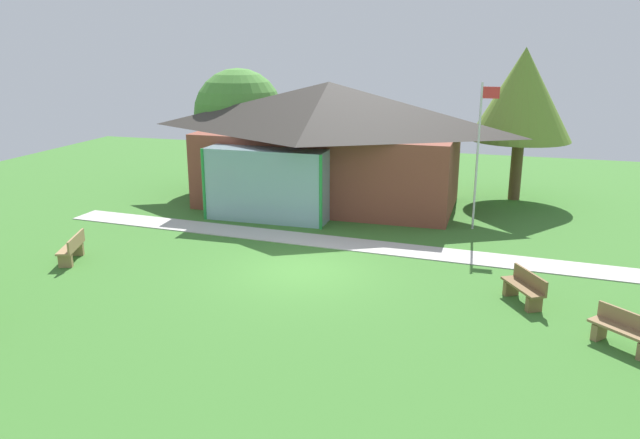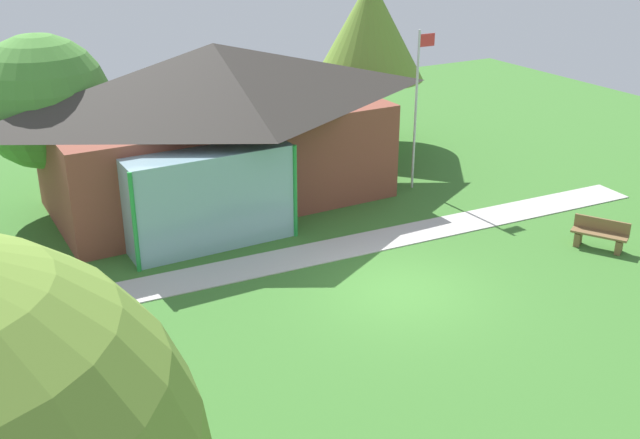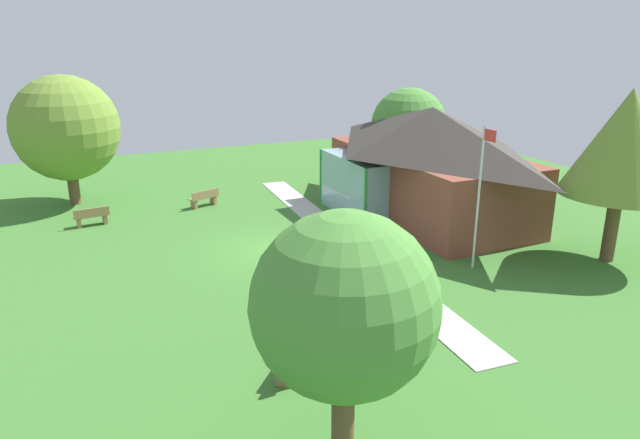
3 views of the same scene
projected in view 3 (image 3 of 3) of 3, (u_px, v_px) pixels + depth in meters
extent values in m
plane|color=#3D752D|center=(279.00, 250.00, 22.85)|extent=(44.00, 44.00, 0.00)
cube|color=brown|center=(429.00, 184.00, 26.77)|extent=(10.29, 5.12, 3.05)
pyramid|color=#38332D|center=(432.00, 129.00, 25.99)|extent=(11.29, 6.12, 1.98)
cube|color=#8CB2BF|center=(353.00, 186.00, 26.93)|extent=(4.63, 1.20, 2.74)
cylinder|color=green|center=(321.00, 177.00, 28.72)|extent=(0.12, 0.12, 2.74)
cylinder|color=green|center=(365.00, 200.00, 24.69)|extent=(0.12, 0.12, 2.74)
cube|color=#BCB7B2|center=(343.00, 240.00, 23.93)|extent=(20.52, 2.48, 0.03)
cylinder|color=silver|center=(478.00, 199.00, 20.33)|extent=(0.08, 0.08, 5.25)
cube|color=red|center=(490.00, 135.00, 19.37)|extent=(0.60, 0.02, 0.40)
cube|color=#9E7A51|center=(91.00, 216.00, 25.64)|extent=(0.59, 1.54, 0.06)
cube|color=#9E7A51|center=(79.00, 223.00, 25.45)|extent=(0.41, 0.20, 0.39)
cube|color=#9E7A51|center=(105.00, 219.00, 25.98)|extent=(0.41, 0.20, 0.39)
cube|color=#9E7A51|center=(92.00, 212.00, 25.41)|extent=(0.22, 1.50, 0.36)
cube|color=brown|center=(329.00, 308.00, 17.04)|extent=(1.14, 1.51, 0.06)
cube|color=brown|center=(318.00, 323.00, 16.69)|extent=(0.43, 0.34, 0.39)
cube|color=brown|center=(339.00, 309.00, 17.54)|extent=(0.43, 0.34, 0.39)
cube|color=brown|center=(334.00, 303.00, 16.87)|extent=(0.82, 1.32, 0.36)
cube|color=olive|center=(291.00, 358.00, 14.45)|extent=(1.42, 1.31, 0.06)
cube|color=olive|center=(283.00, 378.00, 14.02)|extent=(0.38, 0.41, 0.39)
cube|color=olive|center=(298.00, 355.00, 15.02)|extent=(0.38, 0.41, 0.39)
cube|color=olive|center=(298.00, 351.00, 14.33)|extent=(1.18, 1.02, 0.36)
cube|color=#9E7A51|center=(204.00, 197.00, 28.46)|extent=(0.92, 1.56, 0.06)
cube|color=#9E7A51|center=(194.00, 205.00, 28.18)|extent=(0.43, 0.29, 0.39)
cube|color=#9E7A51|center=(213.00, 200.00, 28.90)|extent=(0.43, 0.29, 0.39)
cube|color=#9E7A51|center=(205.00, 194.00, 28.27)|extent=(0.56, 1.43, 0.36)
cylinder|color=brown|center=(343.00, 415.00, 11.32)|extent=(0.46, 0.46, 2.11)
sphere|color=#4C8C38|center=(345.00, 305.00, 10.59)|extent=(3.55, 3.55, 3.55)
cylinder|color=brown|center=(611.00, 228.00, 21.46)|extent=(0.49, 0.49, 2.58)
cone|color=olive|center=(625.00, 142.00, 20.48)|extent=(4.22, 4.22, 3.80)
cylinder|color=brown|center=(73.00, 185.00, 28.77)|extent=(0.53, 0.53, 1.89)
sphere|color=olive|center=(66.00, 128.00, 27.89)|extent=(5.07, 5.07, 5.07)
cylinder|color=brown|center=(407.00, 170.00, 31.81)|extent=(0.48, 0.48, 1.91)
sphere|color=#4C8C38|center=(409.00, 126.00, 31.05)|extent=(4.04, 4.04, 4.04)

